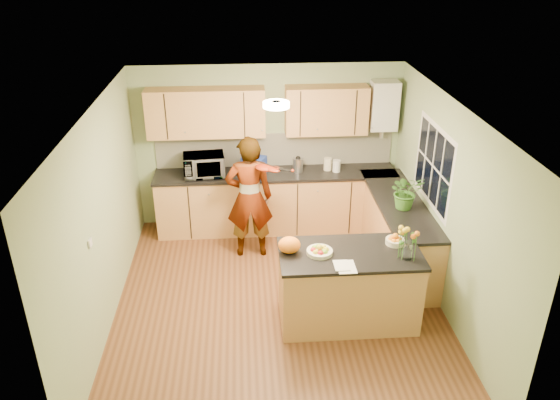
{
  "coord_description": "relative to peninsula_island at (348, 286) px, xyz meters",
  "views": [
    {
      "loc": [
        -0.38,
        -5.58,
        4.16
      ],
      "look_at": [
        0.06,
        0.5,
        1.18
      ],
      "focal_mm": 35.0,
      "sensor_mm": 36.0,
      "label": 1
    }
  ],
  "objects": [
    {
      "name": "jar_cream",
      "position": [
        0.1,
        2.37,
        0.57
      ],
      "size": [
        0.16,
        0.16,
        0.19
      ],
      "primitive_type": "cylinder",
      "rotation": [
        0.0,
        0.0,
        -0.41
      ],
      "color": "beige",
      "rests_on": "back_counter"
    },
    {
      "name": "peninsula_island",
      "position": [
        0.0,
        0.0,
        0.0
      ],
      "size": [
        1.62,
        0.83,
        0.93
      ],
      "color": "#BF834C",
      "rests_on": "floor"
    },
    {
      "name": "upper_cabinets",
      "position": [
        -0.97,
        2.45,
        1.39
      ],
      "size": [
        3.2,
        0.34,
        0.7
      ],
      "color": "#BF834C",
      "rests_on": "wall_back"
    },
    {
      "name": "window_right",
      "position": [
        1.2,
        0.97,
        1.09
      ],
      "size": [
        0.01,
        1.3,
        1.05
      ],
      "color": "silver",
      "rests_on": "wall_right"
    },
    {
      "name": "blue_box",
      "position": [
        -1.02,
        2.31,
        0.61
      ],
      "size": [
        0.4,
        0.36,
        0.26
      ],
      "primitive_type": "cube",
      "rotation": [
        0.0,
        0.0,
        -0.43
      ],
      "color": "navy",
      "rests_on": "back_counter"
    },
    {
      "name": "orange_bag",
      "position": [
        -0.69,
        0.05,
        0.56
      ],
      "size": [
        0.31,
        0.29,
        0.19
      ],
      "primitive_type": "ellipsoid",
      "rotation": [
        0.0,
        0.0,
        0.34
      ],
      "color": "orange",
      "rests_on": "peninsula_island"
    },
    {
      "name": "boiler",
      "position": [
        0.91,
        2.46,
        1.43
      ],
      "size": [
        0.4,
        0.3,
        0.86
      ],
      "color": "silver",
      "rests_on": "wall_back"
    },
    {
      "name": "light_switch",
      "position": [
        -2.78,
        -0.23,
        0.84
      ],
      "size": [
        0.02,
        0.09,
        0.09
      ],
      "primitive_type": "cube",
      "color": "silver",
      "rests_on": "wall_left"
    },
    {
      "name": "right_counter",
      "position": [
        0.91,
        1.22,
        0.01
      ],
      "size": [
        0.62,
        2.24,
        0.94
      ],
      "color": "#BF834C",
      "rests_on": "floor"
    },
    {
      "name": "microwave",
      "position": [
        -1.76,
        2.28,
        0.64
      ],
      "size": [
        0.63,
        0.46,
        0.33
      ],
      "primitive_type": "imported",
      "rotation": [
        0.0,
        0.0,
        0.1
      ],
      "color": "silver",
      "rests_on": "back_counter"
    },
    {
      "name": "papers",
      "position": [
        -0.1,
        -0.3,
        0.47
      ],
      "size": [
        0.2,
        0.27,
        0.01
      ],
      "primitive_type": "cube",
      "color": "white",
      "rests_on": "peninsula_island"
    },
    {
      "name": "floor",
      "position": [
        -0.79,
        0.37,
        -0.46
      ],
      "size": [
        4.5,
        4.5,
        0.0
      ],
      "primitive_type": "plane",
      "color": "#532F17",
      "rests_on": "ground"
    },
    {
      "name": "wall_left",
      "position": [
        -2.79,
        0.37,
        0.79
      ],
      "size": [
        0.02,
        4.5,
        2.5
      ],
      "primitive_type": "cube",
      "color": "#8BA475",
      "rests_on": "floor"
    },
    {
      "name": "wall_back",
      "position": [
        -0.79,
        2.62,
        0.79
      ],
      "size": [
        4.0,
        0.02,
        2.5
      ],
      "primitive_type": "cube",
      "color": "#8BA475",
      "rests_on": "floor"
    },
    {
      "name": "wall_front",
      "position": [
        -0.79,
        -1.88,
        0.79
      ],
      "size": [
        4.0,
        0.02,
        2.5
      ],
      "primitive_type": "cube",
      "color": "#8BA475",
      "rests_on": "floor"
    },
    {
      "name": "violin",
      "position": [
        -0.91,
        1.36,
        0.96
      ],
      "size": [
        0.63,
        0.54,
        0.16
      ],
      "primitive_type": null,
      "rotation": [
        0.17,
        0.0,
        -0.61
      ],
      "color": "#4B1604",
      "rests_on": "violinist"
    },
    {
      "name": "splashback",
      "position": [
        -0.69,
        2.61,
        0.74
      ],
      "size": [
        3.6,
        0.02,
        0.52
      ],
      "primitive_type": "cube",
      "color": "white",
      "rests_on": "back_counter"
    },
    {
      "name": "violinist",
      "position": [
        -1.11,
        1.58,
        0.42
      ],
      "size": [
        0.66,
        0.44,
        1.78
      ],
      "primitive_type": "imported",
      "rotation": [
        0.0,
        0.0,
        3.17
      ],
      "color": "#EABA8F",
      "rests_on": "floor"
    },
    {
      "name": "ceiling",
      "position": [
        -0.79,
        0.37,
        2.04
      ],
      "size": [
        4.0,
        4.5,
        0.02
      ],
      "primitive_type": "cube",
      "color": "white",
      "rests_on": "wall_back"
    },
    {
      "name": "potted_plant",
      "position": [
        0.91,
        1.02,
        0.71
      ],
      "size": [
        0.43,
        0.38,
        0.47
      ],
      "primitive_type": "imported",
      "rotation": [
        0.0,
        0.0,
        0.03
      ],
      "color": "#3D7727",
      "rests_on": "right_counter"
    },
    {
      "name": "fruit_dish",
      "position": [
        -0.35,
        0.0,
        0.5
      ],
      "size": [
        0.29,
        0.29,
        0.1
      ],
      "color": "beige",
      "rests_on": "peninsula_island"
    },
    {
      "name": "kettle",
      "position": [
        -0.36,
        2.33,
        0.59
      ],
      "size": [
        0.15,
        0.15,
        0.29
      ],
      "rotation": [
        0.0,
        0.0,
        0.31
      ],
      "color": "silver",
      "rests_on": "back_counter"
    },
    {
      "name": "flower_vase",
      "position": [
        0.6,
        -0.18,
        0.76
      ],
      "size": [
        0.24,
        0.24,
        0.45
      ],
      "rotation": [
        0.0,
        0.0,
        0.01
      ],
      "color": "silver",
      "rests_on": "peninsula_island"
    },
    {
      "name": "ceiling_lamp",
      "position": [
        -0.79,
        0.67,
        2.0
      ],
      "size": [
        0.3,
        0.3,
        0.07
      ],
      "color": "#FFEABF",
      "rests_on": "ceiling"
    },
    {
      "name": "jar_white",
      "position": [
        0.22,
        2.3,
        0.57
      ],
      "size": [
        0.15,
        0.15,
        0.18
      ],
      "primitive_type": "cylinder",
      "rotation": [
        0.0,
        0.0,
        0.34
      ],
      "color": "silver",
      "rests_on": "back_counter"
    },
    {
      "name": "back_counter",
      "position": [
        -0.69,
        2.32,
        0.01
      ],
      "size": [
        3.64,
        0.62,
        0.94
      ],
      "color": "#BF834C",
      "rests_on": "floor"
    },
    {
      "name": "orange_bowl",
      "position": [
        0.55,
        0.15,
        0.52
      ],
      "size": [
        0.22,
        0.22,
        0.13
      ],
      "color": "beige",
      "rests_on": "peninsula_island"
    },
    {
      "name": "wall_right",
      "position": [
        1.21,
        0.37,
        0.79
      ],
      "size": [
        0.02,
        4.5,
        2.5
      ],
      "primitive_type": "cube",
      "color": "#8BA475",
      "rests_on": "floor"
    }
  ]
}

